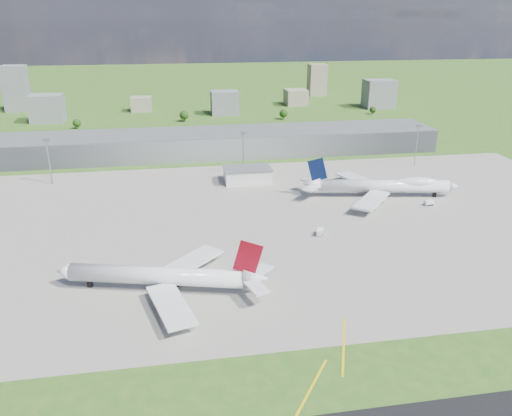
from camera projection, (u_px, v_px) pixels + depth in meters
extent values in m
plane|color=#2D5B1C|center=(221.00, 159.00, 331.45)|extent=(1400.00, 1400.00, 0.00)
cube|color=gray|center=(267.00, 222.00, 231.90)|extent=(360.00, 190.00, 0.08)
cube|color=gray|center=(219.00, 143.00, 342.51)|extent=(300.00, 42.00, 15.00)
cube|color=silver|center=(247.00, 175.00, 285.60)|extent=(26.00, 16.00, 8.00)
cylinder|color=gray|center=(49.00, 163.00, 279.31)|extent=(0.70, 0.70, 25.00)
cube|color=gray|center=(46.00, 140.00, 274.66)|extent=(3.50, 2.00, 1.20)
cylinder|color=gray|center=(243.00, 154.00, 296.30)|extent=(0.70, 0.70, 25.00)
cube|color=gray|center=(243.00, 133.00, 291.65)|extent=(3.50, 2.00, 1.20)
cylinder|color=gray|center=(416.00, 147.00, 313.28)|extent=(0.70, 0.70, 25.00)
cube|color=gray|center=(419.00, 126.00, 308.64)|extent=(3.50, 2.00, 1.20)
cylinder|color=silver|center=(156.00, 276.00, 172.33)|extent=(60.59, 21.58, 6.31)
cone|color=silver|center=(64.00, 271.00, 175.11)|extent=(6.69, 7.44, 6.31)
cone|color=silver|center=(256.00, 278.00, 169.12)|extent=(9.74, 8.24, 6.31)
cube|color=#98080D|center=(150.00, 280.00, 173.22)|extent=(49.03, 15.19, 1.37)
cube|color=silver|center=(171.00, 305.00, 158.35)|extent=(16.34, 28.87, 0.95)
cube|color=silver|center=(191.00, 262.00, 186.18)|extent=(25.96, 26.09, 0.95)
cube|color=maroon|center=(248.00, 258.00, 166.59)|extent=(10.27, 3.17, 12.71)
cylinder|color=#38383D|center=(167.00, 303.00, 162.96)|extent=(6.45, 4.72, 3.36)
cylinder|color=#38383D|center=(182.00, 271.00, 183.45)|extent=(6.45, 4.72, 3.36)
cube|color=black|center=(171.00, 295.00, 169.03)|extent=(1.95, 1.65, 2.63)
cube|color=black|center=(178.00, 281.00, 177.81)|extent=(1.95, 1.65, 2.63)
cube|color=black|center=(90.00, 284.00, 175.98)|extent=(1.95, 1.65, 2.63)
cylinder|color=silver|center=(384.00, 186.00, 261.63)|extent=(67.41, 18.39, 6.73)
cone|color=silver|center=(453.00, 186.00, 261.32)|extent=(6.52, 7.57, 6.73)
cone|color=silver|center=(312.00, 184.00, 261.64)|extent=(9.72, 8.14, 6.73)
cube|color=#1B3798|center=(388.00, 190.00, 262.37)|extent=(54.79, 12.36, 1.41)
ellipsoid|color=silver|center=(418.00, 182.00, 260.75)|extent=(22.37, 10.39, 6.05)
cube|color=silver|center=(359.00, 180.00, 277.77)|extent=(19.50, 31.79, 0.98)
cube|color=silver|center=(371.00, 200.00, 247.08)|extent=(26.96, 29.45, 0.98)
cube|color=#071133|center=(317.00, 170.00, 258.75)|extent=(10.74, 2.42, 13.11)
cylinder|color=#38383D|center=(369.00, 187.00, 272.23)|extent=(6.48, 4.46, 3.47)
cylinder|color=#38383D|center=(354.00, 181.00, 282.40)|extent=(6.48, 4.46, 3.47)
cylinder|color=#38383D|center=(376.00, 200.00, 254.04)|extent=(6.48, 4.46, 3.47)
cylinder|color=#38383D|center=(368.00, 207.00, 243.98)|extent=(6.48, 4.46, 3.47)
cube|color=black|center=(369.00, 191.00, 267.91)|extent=(1.94, 1.59, 2.71)
cube|color=black|center=(373.00, 197.00, 258.81)|extent=(1.94, 1.59, 2.71)
cube|color=black|center=(434.00, 194.00, 263.07)|extent=(1.94, 1.59, 2.71)
cube|color=orange|center=(178.00, 283.00, 177.02)|extent=(4.14, 3.41, 1.44)
cube|color=black|center=(178.00, 284.00, 177.28)|extent=(3.69, 3.27, 0.70)
cube|color=white|center=(320.00, 232.00, 217.29)|extent=(4.30, 5.78, 2.33)
cube|color=black|center=(320.00, 234.00, 217.71)|extent=(4.08, 5.11, 0.70)
cube|color=silver|center=(429.00, 203.00, 251.20)|extent=(5.03, 2.73, 2.15)
cube|color=black|center=(429.00, 205.00, 251.59)|extent=(4.32, 2.77, 0.70)
cube|color=slate|center=(47.00, 108.00, 443.31)|extent=(28.00, 22.00, 24.00)
cube|color=gray|center=(141.00, 104.00, 494.24)|extent=(20.00, 18.00, 14.00)
cube|color=slate|center=(225.00, 103.00, 477.58)|extent=(26.00, 20.00, 22.00)
cube|color=gray|center=(296.00, 97.00, 527.78)|extent=(22.00, 24.00, 16.00)
cube|color=slate|center=(379.00, 94.00, 510.38)|extent=(30.00, 22.00, 28.00)
cube|color=slate|center=(16.00, 89.00, 488.64)|extent=(22.00, 20.00, 44.00)
cube|color=gray|center=(317.00, 80.00, 585.46)|extent=(20.00, 18.00, 36.00)
cylinder|color=#382314|center=(77.00, 127.00, 419.59)|extent=(0.70, 0.70, 3.00)
sphere|color=black|center=(77.00, 123.00, 418.37)|extent=(6.75, 6.75, 6.75)
cylinder|color=#382314|center=(184.00, 120.00, 447.17)|extent=(0.70, 0.70, 3.60)
sphere|color=black|center=(184.00, 115.00, 445.70)|extent=(8.10, 8.10, 8.10)
cylinder|color=#382314|center=(283.00, 118.00, 456.51)|extent=(0.70, 0.70, 3.40)
sphere|color=black|center=(283.00, 113.00, 455.12)|extent=(7.65, 7.65, 7.65)
cylinder|color=#382314|center=(372.00, 113.00, 479.71)|extent=(0.70, 0.70, 2.80)
sphere|color=black|center=(373.00, 110.00, 478.56)|extent=(6.30, 6.30, 6.30)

